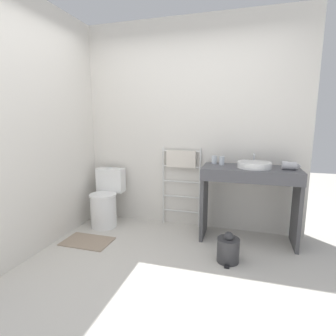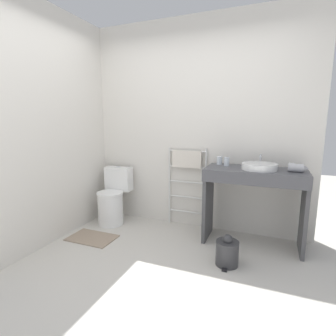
# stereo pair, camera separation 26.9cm
# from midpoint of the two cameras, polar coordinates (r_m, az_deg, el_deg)

# --- Properties ---
(ground_plane) EXTENTS (12.00, 12.00, 0.00)m
(ground_plane) POSITION_cam_midpoint_polar(r_m,az_deg,el_deg) (2.42, -8.35, -25.38)
(ground_plane) COLOR beige
(wall_back) EXTENTS (2.97, 0.12, 2.67)m
(wall_back) POSITION_cam_midpoint_polar(r_m,az_deg,el_deg) (3.47, 2.05, 9.04)
(wall_back) COLOR silver
(wall_back) RESTS_ON ground_plane
(wall_side) EXTENTS (0.12, 2.26, 2.67)m
(wall_side) POSITION_cam_midpoint_polar(r_m,az_deg,el_deg) (3.41, -25.91, 8.00)
(wall_side) COLOR silver
(wall_side) RESTS_ON ground_plane
(toilet) EXTENTS (0.38, 0.48, 0.77)m
(toilet) POSITION_cam_midpoint_polar(r_m,az_deg,el_deg) (3.70, -15.50, -7.10)
(toilet) COLOR white
(toilet) RESTS_ON ground_plane
(towel_radiator) EXTENTS (0.52, 0.06, 1.06)m
(towel_radiator) POSITION_cam_midpoint_polar(r_m,az_deg,el_deg) (3.44, 0.64, -0.43)
(towel_radiator) COLOR silver
(towel_radiator) RESTS_ON ground_plane
(vanity_counter) EXTENTS (1.08, 0.50, 0.88)m
(vanity_counter) POSITION_cam_midpoint_polar(r_m,az_deg,el_deg) (3.12, 14.92, -4.90)
(vanity_counter) COLOR #4C4C51
(vanity_counter) RESTS_ON ground_plane
(sink_basin) EXTENTS (0.37, 0.37, 0.07)m
(sink_basin) POSITION_cam_midpoint_polar(r_m,az_deg,el_deg) (3.05, 15.93, 0.67)
(sink_basin) COLOR white
(sink_basin) RESTS_ON vanity_counter
(faucet) EXTENTS (0.02, 0.10, 0.14)m
(faucet) POSITION_cam_midpoint_polar(r_m,az_deg,el_deg) (3.25, 16.01, 2.17)
(faucet) COLOR silver
(faucet) RESTS_ON vanity_counter
(cup_near_wall) EXTENTS (0.06, 0.06, 0.10)m
(cup_near_wall) POSITION_cam_midpoint_polar(r_m,az_deg,el_deg) (3.26, 7.72, 1.79)
(cup_near_wall) COLOR silver
(cup_near_wall) RESTS_ON vanity_counter
(cup_near_edge) EXTENTS (0.06, 0.06, 0.10)m
(cup_near_edge) POSITION_cam_midpoint_polar(r_m,az_deg,el_deg) (3.18, 9.29, 1.57)
(cup_near_edge) COLOR silver
(cup_near_edge) RESTS_ON vanity_counter
(hair_dryer) EXTENTS (0.19, 0.19, 0.09)m
(hair_dryer) POSITION_cam_midpoint_polar(r_m,az_deg,el_deg) (3.08, 22.76, 0.48)
(hair_dryer) COLOR #B7B7BC
(hair_dryer) RESTS_ON vanity_counter
(trash_bin) EXTENTS (0.22, 0.26, 0.32)m
(trash_bin) POSITION_cam_midpoint_polar(r_m,az_deg,el_deg) (2.80, 10.19, -17.04)
(trash_bin) COLOR #333335
(trash_bin) RESTS_ON ground_plane
(bath_mat) EXTENTS (0.56, 0.36, 0.01)m
(bath_mat) POSITION_cam_midpoint_polar(r_m,az_deg,el_deg) (3.38, -19.44, -14.87)
(bath_mat) COLOR gray
(bath_mat) RESTS_ON ground_plane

